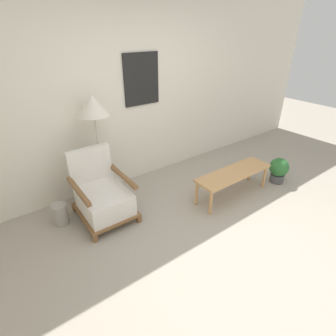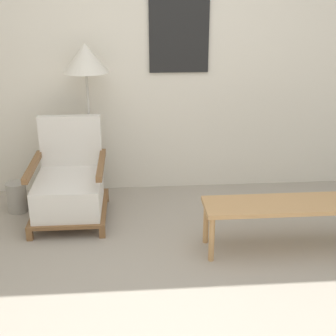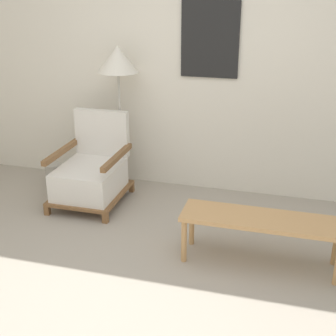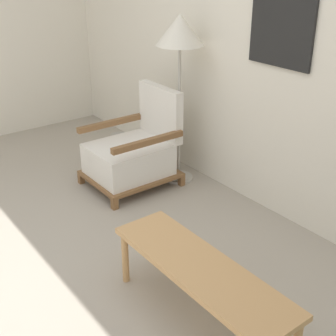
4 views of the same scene
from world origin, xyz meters
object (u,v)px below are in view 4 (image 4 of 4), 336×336
at_px(coffee_table, 201,273).
at_px(vase, 120,148).
at_px(floor_lamp, 180,38).
at_px(armchair, 134,153).

distance_m(coffee_table, vase, 2.39).
relative_size(coffee_table, vase, 4.34).
bearing_deg(coffee_table, floor_lamp, 145.45).
bearing_deg(floor_lamp, coffee_table, -34.55).
xyz_separation_m(coffee_table, vase, (-2.22, 0.84, -0.21)).
xyz_separation_m(floor_lamp, coffee_table, (1.54, -1.06, -0.95)).
distance_m(armchair, floor_lamp, 1.08).
xyz_separation_m(floor_lamp, vase, (-0.69, -0.22, -1.16)).
distance_m(floor_lamp, coffee_table, 2.10).
height_order(floor_lamp, coffee_table, floor_lamp).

